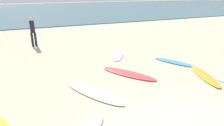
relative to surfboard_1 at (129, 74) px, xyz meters
The scene contains 7 objects.
ocean_water 32.97m from the surfboard_1, 90.76° to the left, with size 120.00×40.00×0.08m, color #426675.
surfboard_1 is the anchor object (origin of this frame).
surfboard_3 2.77m from the surfboard_1, ahead, with size 0.48×2.05×0.07m, color #4F9AD6.
surfboard_6 3.11m from the surfboard_1, 27.21° to the right, with size 0.49×2.24×0.09m, color orange.
surfboard_7 2.13m from the surfboard_1, 151.27° to the right, with size 0.58×2.54×0.08m, color silver.
surfboard_8 2.75m from the surfboard_1, 75.06° to the left, with size 0.58×2.35×0.06m, color white.
beachgoer_near 7.30m from the surfboard_1, 118.10° to the left, with size 0.34×0.33×1.83m.
Camera 1 is at (-3.19, -2.77, 3.32)m, focal length 31.60 mm.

